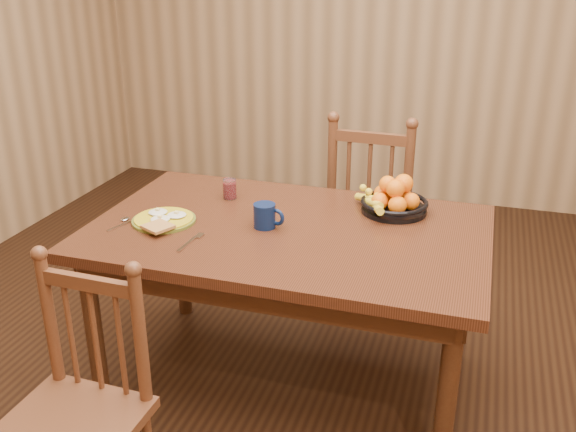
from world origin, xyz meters
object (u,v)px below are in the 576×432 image
(dining_table, at_px, (288,246))
(breakfast_plate, at_px, (164,219))
(chair_far, at_px, (373,211))
(fruit_bowl, at_px, (393,200))
(chair_near, at_px, (77,413))
(coffee_mug, at_px, (266,216))

(dining_table, relative_size, breakfast_plate, 5.25)
(chair_far, height_order, fruit_bowl, chair_far)
(breakfast_plate, relative_size, fruit_bowl, 0.94)
(chair_near, bearing_deg, dining_table, 67.56)
(dining_table, bearing_deg, chair_near, -113.75)
(dining_table, relative_size, chair_far, 1.54)
(chair_far, xyz_separation_m, fruit_bowl, (0.18, -0.58, 0.30))
(breakfast_plate, bearing_deg, chair_near, -83.16)
(dining_table, distance_m, fruit_bowl, 0.50)
(chair_far, height_order, breakfast_plate, chair_far)
(dining_table, bearing_deg, breakfast_plate, -168.54)
(breakfast_plate, distance_m, fruit_bowl, 0.97)
(chair_far, height_order, chair_near, chair_far)
(dining_table, relative_size, chair_near, 1.75)
(dining_table, xyz_separation_m, chair_near, (-0.41, -0.93, -0.22))
(chair_far, bearing_deg, chair_near, 73.10)
(fruit_bowl, bearing_deg, breakfast_plate, -155.90)
(chair_far, xyz_separation_m, breakfast_plate, (-0.71, -0.98, 0.26))
(chair_far, relative_size, fruit_bowl, 3.20)
(chair_near, relative_size, fruit_bowl, 2.82)
(chair_far, xyz_separation_m, chair_near, (-0.61, -1.81, -0.06))
(coffee_mug, xyz_separation_m, fruit_bowl, (0.47, 0.32, 0.00))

